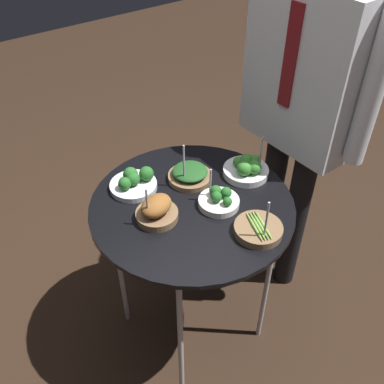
{
  "coord_description": "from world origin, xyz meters",
  "views": [
    {
      "loc": [
        0.88,
        -0.67,
        1.75
      ],
      "look_at": [
        0.0,
        0.0,
        0.81
      ],
      "focal_mm": 40.0,
      "sensor_mm": 36.0,
      "label": 1
    }
  ],
  "objects_px": {
    "bowl_broccoli_back_left": "(134,182)",
    "bowl_broccoli_front_right": "(219,200)",
    "bowl_asparagus_near_rim": "(258,229)",
    "bowl_broccoli_front_center": "(247,168)",
    "waiter_figure": "(305,89)",
    "bowl_roast_mid_left": "(157,210)",
    "serving_cart": "(192,214)",
    "bowl_spinach_center": "(190,174)"
  },
  "relations": [
    {
      "from": "bowl_broccoli_back_left",
      "to": "bowl_broccoli_front_right",
      "type": "xyz_separation_m",
      "value": [
        0.26,
        0.18,
        -0.01
      ]
    },
    {
      "from": "bowl_asparagus_near_rim",
      "to": "bowl_broccoli_front_center",
      "type": "distance_m",
      "value": 0.3
    },
    {
      "from": "bowl_broccoli_back_left",
      "to": "bowl_asparagus_near_rim",
      "type": "bearing_deg",
      "value": 24.27
    },
    {
      "from": "bowl_broccoli_front_right",
      "to": "waiter_figure",
      "type": "bearing_deg",
      "value": 100.24
    },
    {
      "from": "bowl_broccoli_front_right",
      "to": "bowl_broccoli_back_left",
      "type": "bearing_deg",
      "value": -144.41
    },
    {
      "from": "bowl_roast_mid_left",
      "to": "waiter_figure",
      "type": "bearing_deg",
      "value": 91.02
    },
    {
      "from": "bowl_broccoli_front_center",
      "to": "waiter_figure",
      "type": "distance_m",
      "value": 0.36
    },
    {
      "from": "bowl_roast_mid_left",
      "to": "bowl_broccoli_front_right",
      "type": "bearing_deg",
      "value": 70.44
    },
    {
      "from": "bowl_broccoli_front_center",
      "to": "waiter_figure",
      "type": "relative_size",
      "value": 0.11
    },
    {
      "from": "bowl_asparagus_near_rim",
      "to": "bowl_broccoli_back_left",
      "type": "height_order",
      "value": "bowl_asparagus_near_rim"
    },
    {
      "from": "bowl_roast_mid_left",
      "to": "serving_cart",
      "type": "bearing_deg",
      "value": 85.8
    },
    {
      "from": "bowl_broccoli_front_right",
      "to": "bowl_broccoli_front_center",
      "type": "bearing_deg",
      "value": 109.16
    },
    {
      "from": "waiter_figure",
      "to": "bowl_broccoli_back_left",
      "type": "bearing_deg",
      "value": -104.49
    },
    {
      "from": "serving_cart",
      "to": "bowl_broccoli_front_center",
      "type": "height_order",
      "value": "bowl_broccoli_front_center"
    },
    {
      "from": "bowl_spinach_center",
      "to": "bowl_broccoli_front_right",
      "type": "bearing_deg",
      "value": -1.76
    },
    {
      "from": "bowl_roast_mid_left",
      "to": "bowl_broccoli_front_right",
      "type": "xyz_separation_m",
      "value": [
        0.07,
        0.21,
        -0.01
      ]
    },
    {
      "from": "bowl_broccoli_back_left",
      "to": "serving_cart",
      "type": "bearing_deg",
      "value": 30.75
    },
    {
      "from": "bowl_asparagus_near_rim",
      "to": "serving_cart",
      "type": "bearing_deg",
      "value": -161.42
    },
    {
      "from": "bowl_broccoli_front_center",
      "to": "bowl_spinach_center",
      "type": "bearing_deg",
      "value": -120.38
    },
    {
      "from": "bowl_asparagus_near_rim",
      "to": "bowl_broccoli_back_left",
      "type": "bearing_deg",
      "value": -155.73
    },
    {
      "from": "serving_cart",
      "to": "bowl_broccoli_back_left",
      "type": "relative_size",
      "value": 4.47
    },
    {
      "from": "serving_cart",
      "to": "bowl_asparagus_near_rim",
      "type": "xyz_separation_m",
      "value": [
        0.24,
        0.08,
        0.07
      ]
    },
    {
      "from": "bowl_roast_mid_left",
      "to": "bowl_asparagus_near_rim",
      "type": "distance_m",
      "value": 0.34
    },
    {
      "from": "bowl_broccoli_front_right",
      "to": "waiter_figure",
      "type": "relative_size",
      "value": 0.09
    },
    {
      "from": "bowl_broccoli_front_center",
      "to": "bowl_roast_mid_left",
      "type": "bearing_deg",
      "value": -91.15
    },
    {
      "from": "bowl_broccoli_back_left",
      "to": "waiter_figure",
      "type": "distance_m",
      "value": 0.72
    },
    {
      "from": "waiter_figure",
      "to": "serving_cart",
      "type": "bearing_deg",
      "value": -87.65
    },
    {
      "from": "serving_cart",
      "to": "bowl_roast_mid_left",
      "type": "relative_size",
      "value": 5.01
    },
    {
      "from": "bowl_broccoli_front_right",
      "to": "bowl_spinach_center",
      "type": "bearing_deg",
      "value": 178.24
    },
    {
      "from": "serving_cart",
      "to": "waiter_figure",
      "type": "height_order",
      "value": "waiter_figure"
    },
    {
      "from": "serving_cart",
      "to": "bowl_broccoli_back_left",
      "type": "height_order",
      "value": "bowl_broccoli_back_left"
    },
    {
      "from": "bowl_broccoli_front_right",
      "to": "serving_cart",
      "type": "bearing_deg",
      "value": -132.77
    },
    {
      "from": "bowl_roast_mid_left",
      "to": "waiter_figure",
      "type": "relative_size",
      "value": 0.09
    },
    {
      "from": "bowl_asparagus_near_rim",
      "to": "bowl_broccoli_back_left",
      "type": "relative_size",
      "value": 0.98
    },
    {
      "from": "bowl_roast_mid_left",
      "to": "bowl_spinach_center",
      "type": "relative_size",
      "value": 0.86
    },
    {
      "from": "serving_cart",
      "to": "bowl_roast_mid_left",
      "type": "height_order",
      "value": "bowl_roast_mid_left"
    },
    {
      "from": "bowl_roast_mid_left",
      "to": "bowl_broccoli_back_left",
      "type": "relative_size",
      "value": 0.89
    },
    {
      "from": "serving_cart",
      "to": "bowl_broccoli_back_left",
      "type": "distance_m",
      "value": 0.24
    },
    {
      "from": "serving_cart",
      "to": "bowl_spinach_center",
      "type": "relative_size",
      "value": 4.29
    },
    {
      "from": "bowl_broccoli_back_left",
      "to": "bowl_broccoli_front_right",
      "type": "relative_size",
      "value": 1.2
    },
    {
      "from": "serving_cart",
      "to": "bowl_spinach_center",
      "type": "bearing_deg",
      "value": 146.08
    },
    {
      "from": "bowl_asparagus_near_rim",
      "to": "bowl_spinach_center",
      "type": "bearing_deg",
      "value": -178.78
    }
  ]
}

